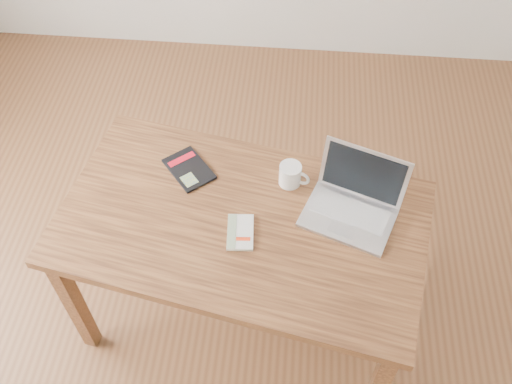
# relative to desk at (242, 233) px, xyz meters

# --- Properties ---
(room) EXTENTS (4.04, 4.04, 2.70)m
(room) POSITION_rel_desk_xyz_m (-0.17, 0.05, 0.69)
(room) COLOR brown
(room) RESTS_ON ground
(desk) EXTENTS (1.51, 1.04, 0.75)m
(desk) POSITION_rel_desk_xyz_m (0.00, 0.00, 0.00)
(desk) COLOR #57321A
(desk) RESTS_ON ground
(white_guidebook) EXTENTS (0.11, 0.17, 0.01)m
(white_guidebook) POSITION_rel_desk_xyz_m (0.00, -0.06, 0.10)
(white_guidebook) COLOR silver
(white_guidebook) RESTS_ON desk
(black_guidebook) EXTENTS (0.24, 0.25, 0.01)m
(black_guidebook) POSITION_rel_desk_xyz_m (-0.24, 0.23, 0.10)
(black_guidebook) COLOR black
(black_guidebook) RESTS_ON desk
(laptop) EXTENTS (0.41, 0.37, 0.23)m
(laptop) POSITION_rel_desk_xyz_m (0.42, 0.09, 0.14)
(laptop) COLOR silver
(laptop) RESTS_ON desk
(coffee_mug) EXTENTS (0.12, 0.09, 0.09)m
(coffee_mug) POSITION_rel_desk_xyz_m (0.17, 0.20, 0.14)
(coffee_mug) COLOR white
(coffee_mug) RESTS_ON desk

